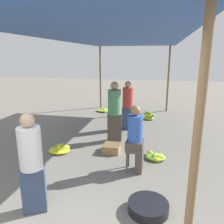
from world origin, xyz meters
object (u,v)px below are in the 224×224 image
(vendor_seated, at_px, (136,137))
(banana_pile_right_0, at_px, (156,157))
(shopper_walking_mid, at_px, (128,105))
(vendor_foreground, at_px, (32,163))
(basin_black, at_px, (148,207))
(banana_pile_right_1, at_px, (149,116))
(stool, at_px, (134,153))
(crate_near, at_px, (112,148))
(banana_pile_left_1, at_px, (103,110))
(shopper_walking_far, at_px, (114,111))
(banana_pile_left_0, at_px, (60,149))

(vendor_seated, relative_size, banana_pile_right_0, 2.73)
(shopper_walking_mid, bearing_deg, vendor_foreground, -100.94)
(basin_black, bearing_deg, shopper_walking_mid, 103.15)
(vendor_seated, distance_m, basin_black, 1.39)
(banana_pile_right_1, relative_size, shopper_walking_mid, 0.31)
(stool, height_order, banana_pile_right_0, stool)
(banana_pile_right_0, bearing_deg, crate_near, 171.21)
(crate_near, bearing_deg, banana_pile_left_1, 107.44)
(stool, bearing_deg, shopper_walking_far, 115.76)
(basin_black, xyz_separation_m, banana_pile_left_1, (-2.20, 5.80, -0.02))
(basin_black, bearing_deg, banana_pile_left_1, 110.80)
(banana_pile_left_0, height_order, banana_pile_left_1, banana_pile_left_0)
(vendor_seated, distance_m, banana_pile_right_0, 1.00)
(crate_near, bearing_deg, vendor_seated, -49.57)
(crate_near, distance_m, shopper_walking_far, 1.06)
(shopper_walking_mid, distance_m, shopper_walking_far, 1.10)
(stool, bearing_deg, basin_black, -73.36)
(banana_pile_left_0, bearing_deg, shopper_walking_mid, 56.96)
(banana_pile_left_1, height_order, crate_near, crate_near)
(stool, xyz_separation_m, basin_black, (0.35, -1.18, -0.30))
(crate_near, xyz_separation_m, shopper_walking_far, (-0.09, 0.74, 0.76))
(banana_pile_left_0, distance_m, banana_pile_right_0, 2.32)
(banana_pile_right_0, bearing_deg, shopper_walking_far, 142.26)
(banana_pile_left_0, bearing_deg, basin_black, -37.18)
(shopper_walking_mid, bearing_deg, banana_pile_right_0, -64.11)
(vendor_seated, xyz_separation_m, banana_pile_left_0, (-1.91, 0.52, -0.65))
(shopper_walking_far, bearing_deg, banana_pile_left_1, 109.82)
(basin_black, relative_size, crate_near, 1.49)
(basin_black, relative_size, banana_pile_right_1, 1.30)
(vendor_foreground, height_order, shopper_walking_far, shopper_walking_far)
(banana_pile_right_0, height_order, shopper_walking_far, shopper_walking_far)
(basin_black, bearing_deg, stool, 106.64)
(banana_pile_left_0, bearing_deg, banana_pile_left_1, 89.54)
(stool, height_order, shopper_walking_mid, shopper_walking_mid)
(stool, bearing_deg, shopper_walking_mid, 101.53)
(basin_black, distance_m, banana_pile_right_1, 5.03)
(vendor_foreground, bearing_deg, crate_near, 73.52)
(stool, bearing_deg, banana_pile_right_0, 55.02)
(stool, bearing_deg, vendor_foreground, -131.17)
(vendor_foreground, bearing_deg, banana_pile_left_0, 105.34)
(shopper_walking_far, bearing_deg, crate_near, -83.20)
(vendor_foreground, distance_m, shopper_walking_mid, 4.19)
(shopper_walking_far, bearing_deg, banana_pile_left_0, -138.99)
(stool, distance_m, banana_pile_left_1, 4.99)
(banana_pile_left_1, height_order, banana_pile_right_1, banana_pile_right_1)
(vendor_seated, bearing_deg, vendor_foreground, -131.61)
(shopper_walking_mid, relative_size, shopper_walking_far, 0.94)
(banana_pile_right_0, relative_size, shopper_walking_far, 0.31)
(shopper_walking_mid, xyz_separation_m, shopper_walking_far, (-0.20, -1.08, 0.05))
(banana_pile_right_0, relative_size, shopper_walking_mid, 0.33)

